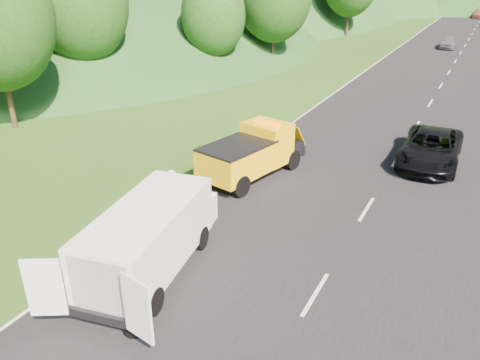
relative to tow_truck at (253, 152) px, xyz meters
The scene contains 13 objects.
ground 5.53m from the tow_truck, 62.78° to the right, with size 320.00×320.00×0.00m, color #38661E.
road_surface 35.64m from the tow_truck, 81.17° to the left, with size 14.00×200.00×0.02m, color black.
tree_line_left 57.63m from the tow_truck, 106.67° to the left, with size 14.00×140.00×14.00m, color #2B5519, non-canonical shape.
tow_truck is the anchor object (origin of this frame).
white_van 8.08m from the tow_truck, 86.27° to the right, with size 3.91×6.91×2.32m.
woman 4.82m from the tow_truck, 104.27° to the right, with size 0.65×0.47×1.77m, color silver.
child 5.65m from the tow_truck, 86.38° to the right, with size 0.47×0.36×0.96m, color #C8C16A.
worker 10.33m from the tow_truck, 85.84° to the right, with size 1.07×0.62×1.66m, color black.
suitcase 4.88m from the tow_truck, 109.30° to the right, with size 0.39×0.22×0.63m, color brown.
spare_tire 10.65m from the tow_truck, 80.41° to the right, with size 0.74×0.74×0.20m, color black.
passing_suv 8.87m from the tow_truck, 37.86° to the left, with size 2.65×5.74×1.60m, color black.
dist_car_a 43.91m from the tow_truck, 85.02° to the left, with size 1.66×4.13×1.41m, color #515055.
dist_car_c 84.73m from the tow_truck, 86.60° to the left, with size 2.23×5.49×1.59m, color brown.
Camera 1 is at (6.26, -12.87, 8.82)m, focal length 35.00 mm.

